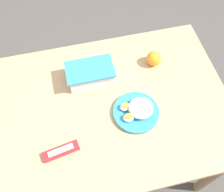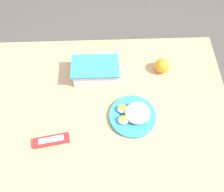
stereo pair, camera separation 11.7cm
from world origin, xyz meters
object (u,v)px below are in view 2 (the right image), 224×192
object	(u,v)px
food_container	(96,72)
candy_bar	(51,140)
rice_plate	(134,115)
orange_fruit	(162,66)

from	to	relation	value
food_container	candy_bar	bearing A→B (deg)	-119.90
rice_plate	food_container	bearing A→B (deg)	126.15
orange_fruit	rice_plate	bearing A→B (deg)	-121.72
candy_bar	rice_plate	bearing A→B (deg)	15.88
rice_plate	orange_fruit	bearing A→B (deg)	58.28
food_container	orange_fruit	distance (m)	0.32
orange_fruit	candy_bar	distance (m)	0.61
orange_fruit	rice_plate	size ratio (longest dim) A/B	0.35
rice_plate	candy_bar	bearing A→B (deg)	-164.12
food_container	orange_fruit	world-z (taller)	food_container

